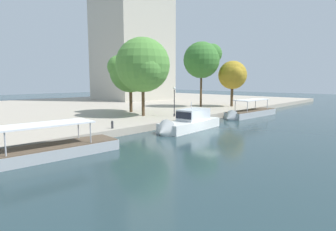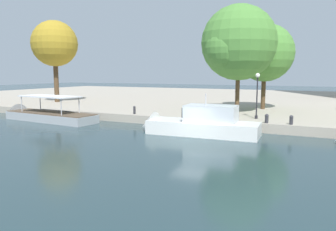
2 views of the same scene
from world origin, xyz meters
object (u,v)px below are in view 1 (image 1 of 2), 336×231
at_px(tree_2, 203,59).
at_px(tree_4, 143,65).
at_px(tour_boat_2, 249,115).
at_px(lamp_post, 174,98).
at_px(mooring_bollard_0, 192,114).
at_px(tree_0, 232,75).
at_px(tree_1, 130,71).
at_px(mooring_bollard_1, 112,124).
at_px(tour_boat_0, 33,156).
at_px(office_tower, 132,22).
at_px(mooring_bollard_2, 200,113).
at_px(motor_yacht_1, 187,125).

relative_size(tree_2, tree_4, 1.12).
height_order(tour_boat_2, lamp_post, lamp_post).
bearing_deg(mooring_bollard_0, tree_2, 31.09).
distance_m(tree_0, tree_1, 21.18).
bearing_deg(mooring_bollard_0, mooring_bollard_1, 178.61).
distance_m(tour_boat_0, office_tower, 60.07).
relative_size(mooring_bollard_0, tree_2, 0.06).
bearing_deg(tree_0, mooring_bollard_0, -167.00).
xyz_separation_m(tour_boat_2, lamp_post, (-12.56, 5.17, 3.11)).
height_order(tour_boat_2, office_tower, office_tower).
bearing_deg(lamp_post, tree_1, 96.13).
relative_size(lamp_post, office_tower, 0.10).
xyz_separation_m(mooring_bollard_2, lamp_post, (-3.24, 2.21, 2.22)).
xyz_separation_m(mooring_bollard_0, mooring_bollard_1, (-13.33, 0.32, 0.04)).
relative_size(mooring_bollard_2, lamp_post, 0.19).
relative_size(tour_boat_0, mooring_bollard_0, 15.99).
height_order(motor_yacht_1, mooring_bollard_2, motor_yacht_1).
bearing_deg(tree_4, lamp_post, -48.90).
relative_size(motor_yacht_1, tour_boat_2, 0.79).
relative_size(motor_yacht_1, lamp_post, 2.42).
relative_size(tour_boat_2, mooring_bollard_0, 16.76).
xyz_separation_m(mooring_bollard_2, tree_4, (-6.15, 5.54, 6.86)).
distance_m(mooring_bollard_2, tree_2, 16.41).
bearing_deg(tree_2, tree_1, 169.03).
bearing_deg(lamp_post, tour_boat_2, -22.37).
xyz_separation_m(tour_boat_2, office_tower, (7.07, 38.33, 21.30)).
bearing_deg(tree_1, mooring_bollard_1, -136.05).
height_order(motor_yacht_1, tree_1, tree_1).
xyz_separation_m(tree_1, tree_4, (-1.97, -5.46, 0.66)).
xyz_separation_m(mooring_bollard_0, lamp_post, (-1.28, 2.23, 2.22)).
relative_size(motor_yacht_1, mooring_bollard_0, 13.16).
bearing_deg(tree_2, office_tower, 79.52).
height_order(motor_yacht_1, mooring_bollard_0, motor_yacht_1).
distance_m(motor_yacht_1, tree_2, 23.60).
distance_m(mooring_bollard_0, office_tower, 44.79).
distance_m(mooring_bollard_1, tree_2, 29.05).
distance_m(tour_boat_0, mooring_bollard_0, 22.95).
xyz_separation_m(mooring_bollard_1, mooring_bollard_2, (15.29, -0.30, -0.03)).
distance_m(motor_yacht_1, tree_0, 24.95).
xyz_separation_m(tour_boat_0, mooring_bollard_2, (24.71, 2.92, 0.89)).
relative_size(tree_0, tree_4, 0.80).
relative_size(motor_yacht_1, office_tower, 0.23).
distance_m(mooring_bollard_0, tree_1, 12.84).
height_order(tour_boat_0, office_tower, office_tower).
relative_size(mooring_bollard_1, tree_2, 0.07).
height_order(mooring_bollard_2, tree_1, tree_1).
height_order(tour_boat_0, lamp_post, lamp_post).
bearing_deg(mooring_bollard_2, mooring_bollard_0, -179.23).
height_order(tour_boat_0, tree_0, tree_0).
distance_m(motor_yacht_1, mooring_bollard_0, 6.18).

